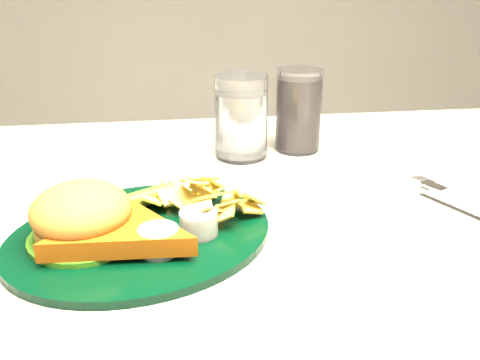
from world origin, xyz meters
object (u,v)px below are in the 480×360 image
object	(u,v)px
water_glass	(241,117)
fork_napkin	(454,208)
cola_glass	(299,110)
dinner_plate	(139,212)

from	to	relation	value
water_glass	fork_napkin	size ratio (longest dim) A/B	0.86
water_glass	fork_napkin	bearing A→B (deg)	-44.04
water_glass	cola_glass	world-z (taller)	cola_glass
water_glass	fork_napkin	distance (m)	0.33
water_glass	cola_glass	xyz separation A→B (m)	(0.09, 0.02, 0.00)
dinner_plate	water_glass	world-z (taller)	water_glass
dinner_plate	water_glass	bearing A→B (deg)	36.96
cola_glass	fork_napkin	xyz separation A→B (m)	(0.14, -0.25, -0.06)
dinner_plate	fork_napkin	xyz separation A→B (m)	(0.38, 0.02, -0.03)
cola_glass	fork_napkin	world-z (taller)	cola_glass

